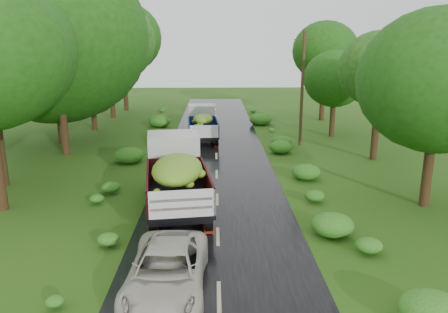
{
  "coord_description": "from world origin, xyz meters",
  "views": [
    {
      "loc": [
        -0.1,
        -11.1,
        7.09
      ],
      "look_at": [
        0.35,
        9.44,
        1.7
      ],
      "focal_mm": 35.0,
      "sensor_mm": 36.0,
      "label": 1
    }
  ],
  "objects_px": {
    "truck_far": "(202,122)",
    "car": "(167,271)",
    "truck_near": "(176,171)",
    "utility_pole": "(302,88)"
  },
  "relations": [
    {
      "from": "truck_far",
      "to": "car",
      "type": "bearing_deg",
      "value": -95.1
    },
    {
      "from": "car",
      "to": "truck_near",
      "type": "bearing_deg",
      "value": 93.85
    },
    {
      "from": "truck_near",
      "to": "utility_pole",
      "type": "relative_size",
      "value": 0.91
    },
    {
      "from": "truck_far",
      "to": "utility_pole",
      "type": "height_order",
      "value": "utility_pole"
    },
    {
      "from": "car",
      "to": "utility_pole",
      "type": "height_order",
      "value": "utility_pole"
    },
    {
      "from": "utility_pole",
      "to": "truck_far",
      "type": "bearing_deg",
      "value": 170.22
    },
    {
      "from": "utility_pole",
      "to": "car",
      "type": "bearing_deg",
      "value": -107.13
    },
    {
      "from": "truck_near",
      "to": "car",
      "type": "bearing_deg",
      "value": -95.26
    },
    {
      "from": "truck_far",
      "to": "car",
      "type": "height_order",
      "value": "truck_far"
    },
    {
      "from": "truck_far",
      "to": "car",
      "type": "relative_size",
      "value": 1.21
    }
  ]
}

